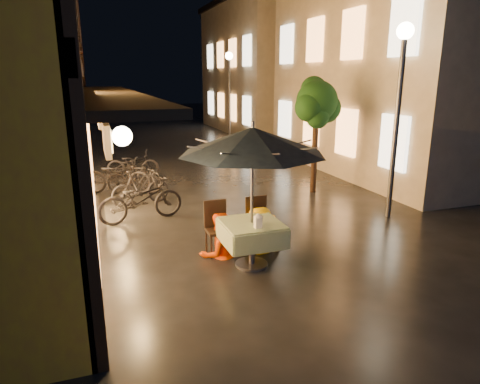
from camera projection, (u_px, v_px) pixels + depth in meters
name	position (u px, v px, depth m)	size (l,w,h in m)	color
ground	(315.00, 270.00, 7.15)	(90.00, 90.00, 0.00)	black
east_building_near	(422.00, 68.00, 14.56)	(7.30, 9.30, 6.80)	beige
east_building_far	(281.00, 67.00, 24.97)	(7.30, 10.30, 7.30)	beige
street_tree	(317.00, 104.00, 11.40)	(1.43, 1.20, 3.15)	black
streetlamp_near	(400.00, 87.00, 9.16)	(0.36, 0.36, 4.23)	#59595E
streetlamp_far	(229.00, 81.00, 20.10)	(0.36, 0.36, 4.23)	#59595E
cafe_table	(252.00, 233.00, 7.21)	(0.99, 0.99, 0.78)	#59595E
patio_umbrella	(252.00, 141.00, 6.80)	(2.41, 2.41, 2.46)	#59595E
cafe_chair_left	(217.00, 224.00, 7.76)	(0.42, 0.42, 0.97)	black
cafe_chair_right	(258.00, 220.00, 8.02)	(0.42, 0.42, 0.97)	black
table_lantern	(258.00, 220.00, 6.86)	(0.16, 0.16, 0.25)	white
person_orange	(218.00, 214.00, 7.57)	(0.76, 0.59, 1.56)	#F24600
person_yellow	(260.00, 209.00, 7.76)	(1.05, 0.60, 1.63)	#FFBF00
bicycle_0	(141.00, 199.00, 9.49)	(0.66, 1.90, 1.00)	black
bicycle_1	(141.00, 187.00, 10.70)	(0.43, 1.51, 0.91)	black
bicycle_2	(117.00, 176.00, 11.73)	(0.66, 1.88, 0.99)	black
bicycle_3	(134.00, 178.00, 11.74)	(0.42, 1.47, 0.89)	black
bicycle_4	(133.00, 164.00, 13.71)	(0.57, 1.64, 0.86)	black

